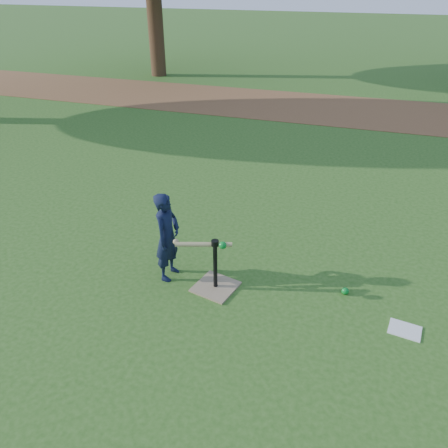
% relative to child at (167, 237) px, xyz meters
% --- Properties ---
extents(ground, '(80.00, 80.00, 0.00)m').
position_rel_child_xyz_m(ground, '(0.93, 0.28, -0.52)').
color(ground, '#285116').
rests_on(ground, ground).
extents(dirt_strip, '(24.00, 3.00, 0.01)m').
position_rel_child_xyz_m(dirt_strip, '(0.93, 7.78, -0.51)').
color(dirt_strip, brown).
rests_on(dirt_strip, ground).
extents(child, '(0.27, 0.39, 1.04)m').
position_rel_child_xyz_m(child, '(0.00, 0.00, 0.00)').
color(child, black).
rests_on(child, ground).
extents(wiffle_ball_ground, '(0.08, 0.08, 0.08)m').
position_rel_child_xyz_m(wiffle_ball_ground, '(1.94, 0.28, -0.48)').
color(wiffle_ball_ground, '#0B8025').
rests_on(wiffle_ball_ground, ground).
extents(clipboard, '(0.33, 0.27, 0.01)m').
position_rel_child_xyz_m(clipboard, '(2.55, -0.10, -0.51)').
color(clipboard, white).
rests_on(clipboard, ground).
extents(batting_tee, '(0.52, 0.52, 0.61)m').
position_rel_child_xyz_m(batting_tee, '(0.57, -0.05, -0.41)').
color(batting_tee, '#927B5D').
rests_on(batting_tee, ground).
extents(swing_action, '(0.63, 0.23, 0.13)m').
position_rel_child_xyz_m(swing_action, '(0.47, -0.08, 0.05)').
color(swing_action, tan).
rests_on(swing_action, ground).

